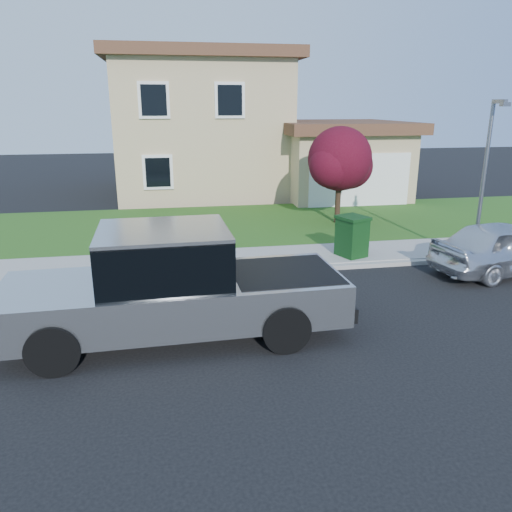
% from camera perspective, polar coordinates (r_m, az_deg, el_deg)
% --- Properties ---
extents(ground, '(80.00, 80.00, 0.00)m').
position_cam_1_polar(ground, '(10.90, 0.41, -7.04)').
color(ground, black).
rests_on(ground, ground).
extents(curb, '(40.00, 0.20, 0.12)m').
position_cam_1_polar(curb, '(13.72, 2.31, -1.65)').
color(curb, gray).
rests_on(curb, ground).
extents(sidewalk, '(40.00, 2.00, 0.15)m').
position_cam_1_polar(sidewalk, '(14.74, 1.40, -0.26)').
color(sidewalk, gray).
rests_on(sidewalk, ground).
extents(lawn, '(40.00, 7.00, 0.10)m').
position_cam_1_polar(lawn, '(19.02, -1.30, 3.62)').
color(lawn, '#255017').
rests_on(lawn, ground).
extents(house, '(14.00, 11.30, 6.85)m').
position_cam_1_polar(house, '(26.39, -3.38, 14.17)').
color(house, tan).
rests_on(house, ground).
extents(pickup_truck, '(6.79, 2.63, 2.21)m').
position_cam_1_polar(pickup_truck, '(9.82, -9.44, -3.56)').
color(pickup_truck, black).
rests_on(pickup_truck, ground).
extents(woman, '(0.63, 0.46, 1.74)m').
position_cam_1_polar(woman, '(11.28, -5.80, -1.80)').
color(woman, tan).
rests_on(woman, ground).
extents(sedan, '(4.48, 2.39, 1.45)m').
position_cam_1_polar(sedan, '(15.13, 26.76, 0.91)').
color(sedan, silver).
rests_on(sedan, ground).
extents(ornamental_tree, '(2.61, 2.36, 3.59)m').
position_cam_1_polar(ornamental_tree, '(19.02, 9.65, 10.56)').
color(ornamental_tree, black).
rests_on(ornamental_tree, lawn).
extents(trash_bin, '(0.98, 1.04, 1.19)m').
position_cam_1_polar(trash_bin, '(14.83, 10.91, 2.27)').
color(trash_bin, black).
rests_on(trash_bin, sidewalk).
extents(street_lamp, '(0.23, 0.59, 4.56)m').
position_cam_1_polar(street_lamp, '(15.32, 24.76, 8.54)').
color(street_lamp, slate).
rests_on(street_lamp, ground).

